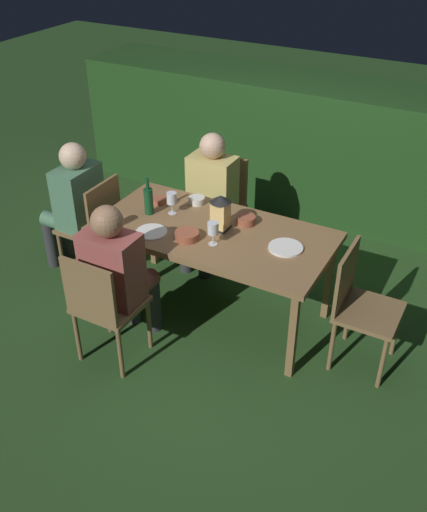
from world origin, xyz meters
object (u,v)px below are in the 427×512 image
object	(u,v)px
person_in_mustard	(209,195)
side_table	(406,178)
chair_head_near	(95,223)
wine_glass_b	(106,215)
person_in_rust	(119,270)
wine_glass_c	(213,229)
person_in_green	(73,201)
lantern_centerpiece	(220,211)
bowl_dip	(197,200)
ice_bucket	(412,145)
chair_head_far	(360,303)
chair_side_right_a	(220,202)
plate_a	(286,248)
plate_b	(152,232)
dining_table	(214,237)
bowl_olives	(246,220)
chair_side_left_a	(103,304)
green_bottle_on_table	(149,200)
bowl_salad	(159,200)
bowl_bread	(187,235)
wine_glass_a	(172,199)

from	to	relation	value
person_in_mustard	side_table	world-z (taller)	person_in_mustard
chair_head_near	wine_glass_b	bearing A→B (deg)	-39.24
person_in_rust	wine_glass_c	size ratio (longest dim) A/B	6.80
person_in_green	lantern_centerpiece	distance (m)	1.35
wine_glass_c	side_table	world-z (taller)	wine_glass_c
lantern_centerpiece	bowl_dip	xyz separation A→B (m)	(-0.34, 0.26, -0.12)
wine_glass_b	ice_bucket	size ratio (longest dim) A/B	0.49
chair_head_far	chair_side_right_a	distance (m)	1.69
plate_a	plate_b	size ratio (longest dim) A/B	1.06
chair_head_near	ice_bucket	size ratio (longest dim) A/B	2.53
dining_table	bowl_olives	size ratio (longest dim) A/B	12.15
chair_side_left_a	green_bottle_on_table	bearing A→B (deg)	100.97
lantern_centerpiece	dining_table	bearing A→B (deg)	-128.43
person_in_green	chair_side_left_a	distance (m)	1.23
wine_glass_b	ice_bucket	distance (m)	2.93
person_in_green	chair_side_right_a	distance (m)	1.23
bowl_dip	person_in_rust	bearing A→B (deg)	-94.57
chair_side_left_a	bowl_olives	size ratio (longest dim) A/B	6.23
person_in_green	chair_head_far	distance (m)	2.39
bowl_salad	ice_bucket	distance (m)	2.45
green_bottle_on_table	ice_bucket	xyz separation A→B (m)	(1.45, 2.13, -0.05)
dining_table	lantern_centerpiece	size ratio (longest dim) A/B	6.41
bowl_bread	person_in_rust	bearing A→B (deg)	-122.68
person_in_mustard	wine_glass_a	size ratio (longest dim) A/B	6.80
green_bottle_on_table	plate_a	size ratio (longest dim) A/B	1.23
person_in_rust	ice_bucket	size ratio (longest dim) A/B	3.35
side_table	bowl_bread	bearing A→B (deg)	-113.91
bowl_salad	bowl_dip	xyz separation A→B (m)	(0.26, 0.14, 0.00)
wine_glass_b	bowl_bread	world-z (taller)	wine_glass_b
chair_side_right_a	plate_b	xyz separation A→B (m)	(0.02, -1.06, 0.25)
wine_glass_a	person_in_rust	bearing A→B (deg)	-89.43
person_in_mustard	side_table	size ratio (longest dim) A/B	1.66
lantern_centerpiece	chair_side_right_a	bearing A→B (deg)	118.15
chair_head_near	ice_bucket	world-z (taller)	ice_bucket
chair_head_near	wine_glass_a	xyz separation A→B (m)	(0.71, 0.07, 0.36)
person_in_mustard	plate_b	world-z (taller)	person_in_mustard
chair_head_far	plate_a	distance (m)	0.61
plate_a	chair_side_left_a	bearing A→B (deg)	-137.91
side_table	ice_bucket	world-z (taller)	ice_bucket
chair_head_far	wine_glass_a	world-z (taller)	wine_glass_a
person_in_mustard	bowl_olives	distance (m)	0.70
chair_head_near	person_in_green	xyz separation A→B (m)	(-0.20, 0.00, 0.15)
green_bottle_on_table	wine_glass_c	xyz separation A→B (m)	(0.62, -0.15, 0.01)
chair_head_far	chair_side_left_a	size ratio (longest dim) A/B	1.00
plate_b	ice_bucket	world-z (taller)	ice_bucket
dining_table	plate_b	bearing A→B (deg)	-146.37
chair_side_right_a	side_table	world-z (taller)	chair_side_right_a
wine_glass_a	wine_glass_b	world-z (taller)	same
person_in_green	green_bottle_on_table	xyz separation A→B (m)	(0.75, -0.01, 0.20)
wine_glass_c	bowl_dip	world-z (taller)	wine_glass_c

